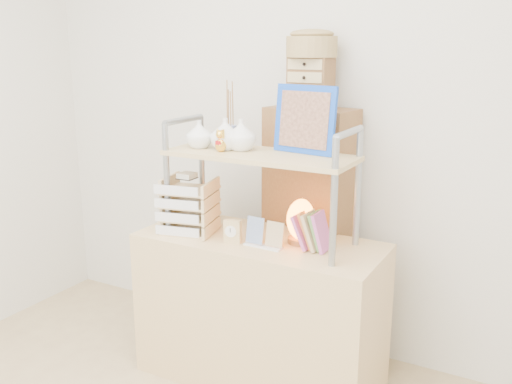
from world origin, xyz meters
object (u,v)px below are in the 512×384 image
Objects in this scene: cabinet at (309,235)px; salt_lamp at (301,221)px; desk at (260,310)px; letter_tray at (189,208)px.

salt_lamp is at bearing -65.42° from cabinet.
cabinet is 0.38m from salt_lamp.
cabinet reaches higher than salt_lamp.
cabinet is (0.10, 0.37, 0.30)m from desk.
salt_lamp is (0.10, -0.32, 0.18)m from cabinet.
letter_tray is (-0.37, -0.07, 0.50)m from desk.
letter_tray is 0.57m from salt_lamp.
letter_tray is at bearing -168.24° from salt_lamp.
desk is 0.52m from salt_lamp.
salt_lamp is at bearing 13.87° from desk.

